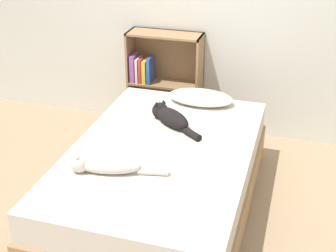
# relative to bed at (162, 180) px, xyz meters

# --- Properties ---
(ground_plane) EXTENTS (8.00, 8.00, 0.00)m
(ground_plane) POSITION_rel_bed_xyz_m (0.00, 0.00, -0.27)
(ground_plane) COLOR #997F60
(wall_back) EXTENTS (8.00, 0.06, 2.50)m
(wall_back) POSITION_rel_bed_xyz_m (0.00, 1.44, 0.98)
(wall_back) COLOR silver
(wall_back) RESTS_ON ground_plane
(bed) EXTENTS (1.28, 1.98, 0.54)m
(bed) POSITION_rel_bed_xyz_m (0.00, 0.00, 0.00)
(bed) COLOR #99754C
(bed) RESTS_ON ground_plane
(pillow) EXTENTS (0.55, 0.30, 0.11)m
(pillow) POSITION_rel_bed_xyz_m (0.09, 0.81, 0.33)
(pillow) COLOR white
(pillow) RESTS_ON bed
(cat_light) EXTENTS (0.64, 0.22, 0.16)m
(cat_light) POSITION_rel_bed_xyz_m (-0.28, -0.41, 0.34)
(cat_light) COLOR beige
(cat_light) RESTS_ON bed
(cat_dark) EXTENTS (0.47, 0.38, 0.15)m
(cat_dark) POSITION_rel_bed_xyz_m (-0.05, 0.37, 0.34)
(cat_dark) COLOR black
(cat_dark) RESTS_ON bed
(bookshelf) EXTENTS (0.70, 0.26, 0.98)m
(bookshelf) POSITION_rel_bed_xyz_m (-0.40, 1.30, 0.24)
(bookshelf) COLOR #8E6B47
(bookshelf) RESTS_ON ground_plane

